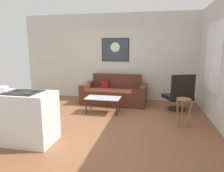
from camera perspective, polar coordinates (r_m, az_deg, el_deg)
name	(u,v)px	position (r m, az deg, el deg)	size (l,w,h in m)	color
ground	(96,124)	(4.72, -4.44, -10.49)	(6.40, 6.40, 0.04)	brown
back_wall	(116,57)	(6.78, 1.11, 8.17)	(6.40, 0.05, 2.80)	beige
right_wall	(223,62)	(4.75, 28.74, 5.97)	(0.05, 6.40, 2.80)	beige
couch	(115,94)	(6.30, 0.72, -2.21)	(1.99, 1.04, 0.87)	#4F251A
coffee_table	(103,99)	(5.33, -2.54, -3.65)	(0.90, 0.50, 0.41)	silver
armchair	(179,94)	(5.75, 18.46, -2.23)	(0.85, 0.83, 1.01)	black
bar_stool	(183,105)	(4.60, 19.49, -5.14)	(0.35, 0.34, 0.62)	#8F5F3C
kitchen_counter	(10,116)	(4.15, -26.77, -7.62)	(1.66, 0.63, 0.93)	white
mixing_bowl	(0,89)	(4.10, -29.00, -0.86)	(0.28, 0.28, 0.09)	silver
wall_painting	(115,50)	(6.74, 0.91, 10.18)	(0.91, 0.03, 0.75)	black
window	(213,57)	(5.31, 26.53, 7.23)	(0.03, 1.27, 1.60)	silver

